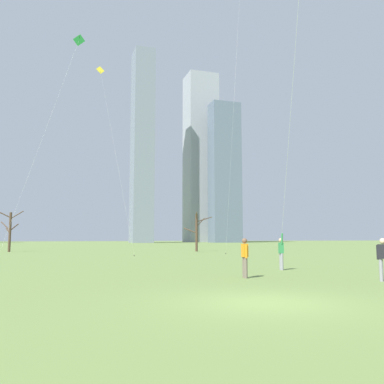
{
  "coord_description": "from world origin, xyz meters",
  "views": [
    {
      "loc": [
        -5.08,
        -9.61,
        1.63
      ],
      "look_at": [
        0.0,
        6.0,
        3.46
      ],
      "focal_mm": 38.6,
      "sensor_mm": 36.0,
      "label": 1
    }
  ],
  "objects_px": {
    "distant_kite_drifting_left_yellow": "(106,99)",
    "bare_tree_center": "(197,230)",
    "kite_flyer_midfield_left_red": "(286,177)",
    "bystander_strolling_midfield": "(245,256)",
    "distant_kite_high_overhead_green": "(73,57)",
    "distant_kite_low_near_trees_orange": "(238,35)",
    "bare_tree_far_right_edge": "(10,230)"
  },
  "relations": [
    {
      "from": "distant_kite_high_overhead_green",
      "to": "distant_kite_drifting_left_yellow",
      "type": "relative_size",
      "value": 1.13
    },
    {
      "from": "distant_kite_high_overhead_green",
      "to": "bare_tree_center",
      "type": "height_order",
      "value": "distant_kite_high_overhead_green"
    },
    {
      "from": "distant_kite_low_near_trees_orange",
      "to": "distant_kite_high_overhead_green",
      "type": "xyz_separation_m",
      "value": [
        -17.36,
        -4.04,
        -6.73
      ]
    },
    {
      "from": "distant_kite_high_overhead_green",
      "to": "bare_tree_center",
      "type": "xyz_separation_m",
      "value": [
        15.39,
        12.35,
        -14.57
      ]
    },
    {
      "from": "distant_kite_low_near_trees_orange",
      "to": "distant_kite_high_overhead_green",
      "type": "distance_m",
      "value": 19.05
    },
    {
      "from": "bystander_strolling_midfield",
      "to": "bare_tree_far_right_edge",
      "type": "distance_m",
      "value": 39.44
    },
    {
      "from": "distant_kite_drifting_left_yellow",
      "to": "bare_tree_center",
      "type": "distance_m",
      "value": 20.3
    },
    {
      "from": "distant_kite_high_overhead_green",
      "to": "distant_kite_drifting_left_yellow",
      "type": "bearing_deg",
      "value": 21.9
    },
    {
      "from": "distant_kite_drifting_left_yellow",
      "to": "bare_tree_center",
      "type": "relative_size",
      "value": 3.62
    },
    {
      "from": "bystander_strolling_midfield",
      "to": "distant_kite_high_overhead_green",
      "type": "height_order",
      "value": "distant_kite_high_overhead_green"
    },
    {
      "from": "bystander_strolling_midfield",
      "to": "distant_kite_drifting_left_yellow",
      "type": "xyz_separation_m",
      "value": [
        -3.63,
        21.03,
        13.17
      ]
    },
    {
      "from": "bare_tree_far_right_edge",
      "to": "distant_kite_high_overhead_green",
      "type": "bearing_deg",
      "value": -70.88
    },
    {
      "from": "distant_kite_high_overhead_green",
      "to": "bare_tree_far_right_edge",
      "type": "distance_m",
      "value": 23.53
    },
    {
      "from": "distant_kite_high_overhead_green",
      "to": "bare_tree_far_right_edge",
      "type": "xyz_separation_m",
      "value": [
        -6.06,
        17.48,
        -14.53
      ]
    },
    {
      "from": "distant_kite_low_near_trees_orange",
      "to": "bare_tree_center",
      "type": "xyz_separation_m",
      "value": [
        -1.97,
        8.31,
        -21.3
      ]
    },
    {
      "from": "kite_flyer_midfield_left_red",
      "to": "distant_kite_low_near_trees_orange",
      "type": "height_order",
      "value": "distant_kite_low_near_trees_orange"
    },
    {
      "from": "bystander_strolling_midfield",
      "to": "distant_kite_high_overhead_green",
      "type": "xyz_separation_m",
      "value": [
        -6.6,
        19.84,
        16.19
      ]
    },
    {
      "from": "bare_tree_far_right_edge",
      "to": "bare_tree_center",
      "type": "distance_m",
      "value": 22.05
    },
    {
      "from": "distant_kite_high_overhead_green",
      "to": "kite_flyer_midfield_left_red",
      "type": "bearing_deg",
      "value": -63.14
    },
    {
      "from": "distant_kite_drifting_left_yellow",
      "to": "bare_tree_far_right_edge",
      "type": "height_order",
      "value": "distant_kite_drifting_left_yellow"
    },
    {
      "from": "distant_kite_high_overhead_green",
      "to": "bare_tree_center",
      "type": "distance_m",
      "value": 24.53
    },
    {
      "from": "distant_kite_low_near_trees_orange",
      "to": "bare_tree_center",
      "type": "bearing_deg",
      "value": 103.35
    },
    {
      "from": "bystander_strolling_midfield",
      "to": "bare_tree_far_right_edge",
      "type": "xyz_separation_m",
      "value": [
        -12.66,
        37.32,
        1.66
      ]
    },
    {
      "from": "bare_tree_center",
      "to": "distant_kite_drifting_left_yellow",
      "type": "bearing_deg",
      "value": -138.06
    },
    {
      "from": "bare_tree_center",
      "to": "kite_flyer_midfield_left_red",
      "type": "bearing_deg",
      "value": -100.95
    },
    {
      "from": "distant_kite_high_overhead_green",
      "to": "bystander_strolling_midfield",
      "type": "bearing_deg",
      "value": -71.59
    },
    {
      "from": "distant_kite_high_overhead_green",
      "to": "distant_kite_drifting_left_yellow",
      "type": "xyz_separation_m",
      "value": [
        2.97,
        1.19,
        -3.02
      ]
    },
    {
      "from": "bystander_strolling_midfield",
      "to": "distant_kite_low_near_trees_orange",
      "type": "distance_m",
      "value": 34.8
    },
    {
      "from": "distant_kite_drifting_left_yellow",
      "to": "distant_kite_high_overhead_green",
      "type": "bearing_deg",
      "value": -158.1
    },
    {
      "from": "bare_tree_far_right_edge",
      "to": "bare_tree_center",
      "type": "xyz_separation_m",
      "value": [
        21.45,
        -5.13,
        -0.04
      ]
    },
    {
      "from": "bare_tree_far_right_edge",
      "to": "bystander_strolling_midfield",
      "type": "bearing_deg",
      "value": -71.26
    },
    {
      "from": "distant_kite_low_near_trees_orange",
      "to": "distant_kite_high_overhead_green",
      "type": "height_order",
      "value": "distant_kite_low_near_trees_orange"
    }
  ]
}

